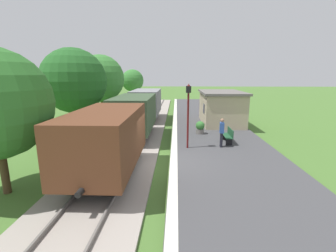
% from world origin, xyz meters
% --- Properties ---
extents(ground_plane, '(160.00, 160.00, 0.00)m').
position_xyz_m(ground_plane, '(0.00, 0.00, 0.00)').
color(ground_plane, '#47702D').
extents(platform_slab, '(6.00, 60.00, 0.25)m').
position_xyz_m(platform_slab, '(3.20, 0.00, 0.12)').
color(platform_slab, '#424244').
rests_on(platform_slab, ground).
extents(platform_edge_stripe, '(0.36, 60.00, 0.01)m').
position_xyz_m(platform_edge_stripe, '(0.40, 0.00, 0.25)').
color(platform_edge_stripe, silver).
rests_on(platform_edge_stripe, platform_slab).
extents(track_ballast, '(3.80, 60.00, 0.12)m').
position_xyz_m(track_ballast, '(-2.40, 0.00, 0.06)').
color(track_ballast, '#9E9389').
rests_on(track_ballast, ground).
extents(rail_near, '(0.07, 60.00, 0.14)m').
position_xyz_m(rail_near, '(-1.68, 0.00, 0.19)').
color(rail_near, slate).
rests_on(rail_near, track_ballast).
extents(rail_far, '(0.07, 60.00, 0.14)m').
position_xyz_m(rail_far, '(-3.12, 0.00, 0.19)').
color(rail_far, slate).
rests_on(rail_far, track_ballast).
extents(freight_train, '(2.50, 19.40, 2.72)m').
position_xyz_m(freight_train, '(-2.40, 5.01, 1.68)').
color(freight_train, brown).
rests_on(freight_train, rail_near).
extents(station_hut, '(3.50, 5.80, 2.78)m').
position_xyz_m(station_hut, '(4.40, 9.48, 1.65)').
color(station_hut, tan).
rests_on(station_hut, platform_slab).
extents(bench_near_hut, '(0.42, 1.50, 0.91)m').
position_xyz_m(bench_near_hut, '(3.77, 3.35, 0.72)').
color(bench_near_hut, '#1E4C2D').
rests_on(bench_near_hut, platform_slab).
extents(person_waiting, '(0.28, 0.40, 1.71)m').
position_xyz_m(person_waiting, '(3.16, 2.45, 1.18)').
color(person_waiting, black).
rests_on(person_waiting, platform_slab).
extents(potted_planter, '(0.64, 0.64, 0.92)m').
position_xyz_m(potted_planter, '(2.23, 5.58, 0.72)').
color(potted_planter, slate).
rests_on(potted_planter, platform_slab).
extents(lamp_post_near, '(0.28, 0.28, 3.70)m').
position_xyz_m(lamp_post_near, '(1.17, 2.21, 2.80)').
color(lamp_post_near, '#591414').
rests_on(lamp_post_near, platform_slab).
extents(tree_trackside_mid, '(4.53, 4.53, 6.27)m').
position_xyz_m(tree_trackside_mid, '(-6.72, 5.59, 4.00)').
color(tree_trackside_mid, '#4C3823').
rests_on(tree_trackside_mid, ground).
extents(tree_trackside_far, '(4.69, 4.69, 6.39)m').
position_xyz_m(tree_trackside_far, '(-7.13, 12.81, 4.04)').
color(tree_trackside_far, '#4C3823').
rests_on(tree_trackside_far, ground).
extents(tree_field_left, '(3.49, 3.49, 4.97)m').
position_xyz_m(tree_field_left, '(-9.66, 17.84, 3.22)').
color(tree_field_left, '#4C3823').
rests_on(tree_field_left, ground).
extents(tree_field_distant, '(3.25, 3.25, 5.20)m').
position_xyz_m(tree_field_distant, '(-5.98, 23.97, 3.56)').
color(tree_field_distant, '#4C3823').
rests_on(tree_field_distant, ground).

